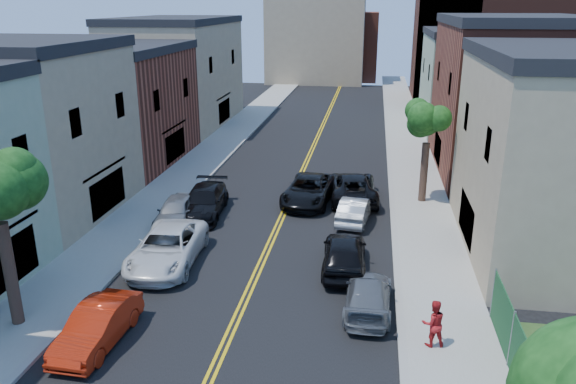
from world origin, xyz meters
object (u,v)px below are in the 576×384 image
at_px(silver_car_right, 355,210).
at_px(red_sedan, 97,326).
at_px(grey_car_left, 176,211).
at_px(dark_car_right_far, 353,186).
at_px(black_car_left, 204,202).
at_px(pedestrian_right, 433,323).
at_px(black_car_right, 344,253).
at_px(black_suv_lane, 309,190).
at_px(white_pickup, 167,248).
at_px(grey_car_right, 368,295).

bearing_deg(silver_car_right, red_sedan, 64.16).
distance_m(grey_car_left, silver_car_right, 9.67).
xyz_separation_m(red_sedan, dark_car_right_far, (8.20, 16.66, 0.11)).
relative_size(black_car_left, pedestrian_right, 3.15).
bearing_deg(black_car_right, pedestrian_right, 119.07).
bearing_deg(black_suv_lane, pedestrian_right, -61.96).
relative_size(white_pickup, black_suv_lane, 1.04).
xyz_separation_m(grey_car_left, silver_car_right, (9.50, 1.81, -0.06)).
bearing_deg(pedestrian_right, grey_car_left, -49.68).
height_order(grey_car_left, black_car_right, black_car_right).
bearing_deg(black_car_left, black_suv_lane, 23.00).
relative_size(white_pickup, black_car_right, 1.23).
relative_size(grey_car_right, pedestrian_right, 2.58).
relative_size(black_car_right, dark_car_right_far, 0.81).
bearing_deg(silver_car_right, pedestrian_right, 112.09).
bearing_deg(dark_car_right_far, silver_car_right, 88.06).
relative_size(red_sedan, grey_car_right, 0.97).
height_order(grey_car_left, black_suv_lane, black_suv_lane).
bearing_deg(white_pickup, silver_car_right, 35.38).
height_order(grey_car_right, pedestrian_right, pedestrian_right).
distance_m(grey_car_left, pedestrian_right, 15.95).
bearing_deg(white_pickup, black_suv_lane, 56.39).
bearing_deg(black_car_left, white_pickup, -92.85).
bearing_deg(grey_car_right, red_sedan, 22.93).
distance_m(black_suv_lane, pedestrian_right, 15.43).
xyz_separation_m(white_pickup, grey_car_left, (-1.25, 4.78, -0.07)).
height_order(black_car_left, pedestrian_right, pedestrian_right).
relative_size(dark_car_right_far, pedestrian_right, 3.44).
height_order(grey_car_left, black_car_left, black_car_left).
bearing_deg(black_suv_lane, white_pickup, -114.98).
xyz_separation_m(silver_car_right, black_suv_lane, (-2.83, 2.67, 0.10)).
bearing_deg(black_car_right, black_suv_lane, -75.18).
distance_m(black_car_right, pedestrian_right, 6.51).
height_order(black_car_right, silver_car_right, black_car_right).
xyz_separation_m(black_car_right, black_suv_lane, (-2.59, 8.66, -0.03)).
bearing_deg(silver_car_right, grey_car_left, 17.84).
relative_size(white_pickup, black_car_left, 1.09).
relative_size(red_sedan, pedestrian_right, 2.51).
distance_m(black_car_left, grey_car_right, 13.00).
xyz_separation_m(silver_car_right, dark_car_right_far, (-0.23, 3.63, 0.13)).
bearing_deg(red_sedan, white_pickup, 90.85).
bearing_deg(black_car_right, grey_car_right, 106.51).
relative_size(black_car_left, grey_car_right, 1.22).
distance_m(grey_car_left, grey_car_right, 12.81).
relative_size(black_suv_lane, pedestrian_right, 3.31).
bearing_deg(grey_car_left, white_pickup, -78.88).
bearing_deg(red_sedan, grey_car_left, 97.86).
bearing_deg(black_suv_lane, grey_car_left, -140.74).
distance_m(grey_car_right, black_car_right, 3.52).
height_order(black_car_left, dark_car_right_far, dark_car_right_far).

